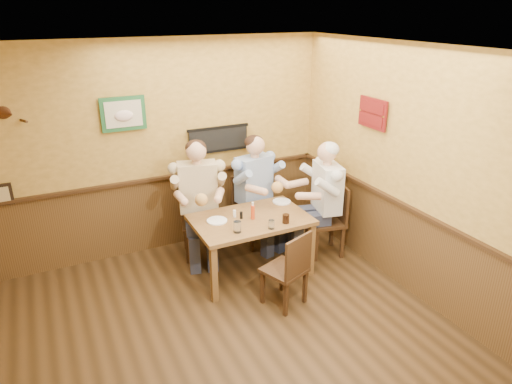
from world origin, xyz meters
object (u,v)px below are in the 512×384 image
chair_back_right (254,210)px  chair_right_end (325,220)px  chair_back_left (199,221)px  cola_tumbler (286,219)px  chair_near_side (284,268)px  diner_tan_shirt (199,206)px  salt_shaker (235,214)px  hot_sauce_bottle (253,211)px  diner_white_elder (326,206)px  pepper_shaker (241,215)px  water_glass_left (237,227)px  dining_table (251,225)px  water_glass_mid (271,224)px  diner_blue_polo (254,196)px

chair_back_right → chair_right_end: chair_back_right is taller
chair_back_left → chair_back_right: bearing=13.7°
cola_tumbler → chair_near_side: bearing=-120.4°
chair_back_right → diner_tan_shirt: (-0.80, 0.01, 0.23)m
cola_tumbler → salt_shaker: cola_tumbler is taller
diner_tan_shirt → hot_sauce_bottle: size_ratio=7.32×
diner_tan_shirt → cola_tumbler: bearing=-39.0°
chair_back_right → salt_shaker: 0.84m
diner_white_elder → pepper_shaker: (-1.21, 0.04, 0.09)m
chair_back_right → water_glass_left: (-0.67, -0.95, 0.32)m
chair_back_right → salt_shaker: chair_back_right is taller
dining_table → chair_back_right: size_ratio=1.42×
diner_tan_shirt → cola_tumbler: diner_tan_shirt is taller
dining_table → hot_sauce_bottle: 0.19m
chair_near_side → cola_tumbler: bearing=-141.1°
pepper_shaker → diner_white_elder: bearing=-1.9°
water_glass_mid → dining_table: bearing=104.6°
pepper_shaker → chair_right_end: bearing=-1.9°
dining_table → water_glass_left: (-0.29, -0.27, 0.16)m
pepper_shaker → chair_back_right: bearing=53.3°
salt_shaker → pepper_shaker: 0.09m
diner_white_elder → cola_tumbler: bearing=-56.5°
chair_near_side → hot_sauce_bottle: (-0.04, 0.73, 0.40)m
salt_shaker → pepper_shaker: size_ratio=1.04×
chair_near_side → diner_white_elder: 1.32m
chair_back_left → pepper_shaker: chair_back_left is taller
chair_near_side → salt_shaker: bearing=-96.8°
chair_near_side → salt_shaker: chair_near_side is taller
chair_right_end → diner_white_elder: 0.21m
cola_tumbler → hot_sauce_bottle: 0.41m
water_glass_mid → pepper_shaker: bearing=116.8°
cola_tumbler → pepper_shaker: (-0.43, 0.34, -0.01)m
chair_back_left → diner_blue_polo: size_ratio=0.71×
water_glass_left → cola_tumbler: size_ratio=1.23×
chair_near_side → pepper_shaker: (-0.16, 0.80, 0.34)m
diner_tan_shirt → chair_near_side: bearing=-57.7°
pepper_shaker → diner_blue_polo: bearing=53.3°
dining_table → chair_near_side: chair_near_side is taller
water_glass_mid → cola_tumbler: size_ratio=0.98×
chair_back_right → cola_tumbler: (-0.06, -0.99, 0.31)m
diner_tan_shirt → water_glass_mid: diner_tan_shirt is taller
dining_table → pepper_shaker: bearing=161.6°
diner_tan_shirt → pepper_shaker: size_ratio=16.38×
salt_shaker → diner_tan_shirt: bearing=114.1°
diner_white_elder → salt_shaker: size_ratio=15.37×
water_glass_mid → salt_shaker: bearing=118.6°
pepper_shaker → chair_near_side: bearing=-78.8°
chair_back_right → diner_tan_shirt: bearing=166.4°
chair_back_right → chair_near_side: (-0.32, -1.44, -0.04)m
dining_table → salt_shaker: size_ratio=15.32×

